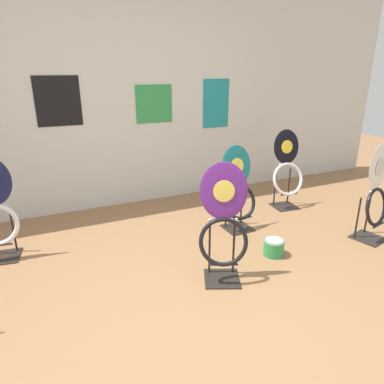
{
  "coord_description": "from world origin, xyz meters",
  "views": [
    {
      "loc": [
        -0.99,
        -1.64,
        1.58
      ],
      "look_at": [
        0.23,
        1.01,
        0.55
      ],
      "focal_mm": 32.0,
      "sensor_mm": 36.0,
      "label": 1
    }
  ],
  "objects_px": {
    "toilet_seat_display_teal_sax": "(239,193)",
    "toilet_seat_display_jazz_black": "(287,171)",
    "toilet_seat_display_white_plain": "(376,197)",
    "paint_can": "(274,247)",
    "toilet_seat_display_purple_note": "(223,224)"
  },
  "relations": [
    {
      "from": "toilet_seat_display_teal_sax",
      "to": "paint_can",
      "type": "xyz_separation_m",
      "value": [
        0.0,
        -0.62,
        -0.32
      ]
    },
    {
      "from": "toilet_seat_display_white_plain",
      "to": "paint_can",
      "type": "height_order",
      "value": "toilet_seat_display_white_plain"
    },
    {
      "from": "toilet_seat_display_purple_note",
      "to": "paint_can",
      "type": "relative_size",
      "value": 5.12
    },
    {
      "from": "toilet_seat_display_teal_sax",
      "to": "toilet_seat_display_jazz_black",
      "type": "relative_size",
      "value": 0.94
    },
    {
      "from": "toilet_seat_display_white_plain",
      "to": "toilet_seat_display_jazz_black",
      "type": "relative_size",
      "value": 1.01
    },
    {
      "from": "toilet_seat_display_white_plain",
      "to": "toilet_seat_display_teal_sax",
      "type": "relative_size",
      "value": 1.08
    },
    {
      "from": "toilet_seat_display_white_plain",
      "to": "toilet_seat_display_teal_sax",
      "type": "xyz_separation_m",
      "value": [
        -1.07,
        0.76,
        -0.05
      ]
    },
    {
      "from": "toilet_seat_display_teal_sax",
      "to": "toilet_seat_display_jazz_black",
      "type": "height_order",
      "value": "toilet_seat_display_jazz_black"
    },
    {
      "from": "paint_can",
      "to": "toilet_seat_display_jazz_black",
      "type": "bearing_deg",
      "value": 46.88
    },
    {
      "from": "toilet_seat_display_teal_sax",
      "to": "toilet_seat_display_purple_note",
      "type": "bearing_deg",
      "value": -129.1
    },
    {
      "from": "toilet_seat_display_jazz_black",
      "to": "toilet_seat_display_purple_note",
      "type": "bearing_deg",
      "value": -144.62
    },
    {
      "from": "toilet_seat_display_white_plain",
      "to": "paint_can",
      "type": "relative_size",
      "value": 5.12
    },
    {
      "from": "toilet_seat_display_purple_note",
      "to": "toilet_seat_display_teal_sax",
      "type": "bearing_deg",
      "value": 50.9
    },
    {
      "from": "toilet_seat_display_teal_sax",
      "to": "toilet_seat_display_jazz_black",
      "type": "bearing_deg",
      "value": 18.85
    },
    {
      "from": "toilet_seat_display_jazz_black",
      "to": "paint_can",
      "type": "height_order",
      "value": "toilet_seat_display_jazz_black"
    }
  ]
}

